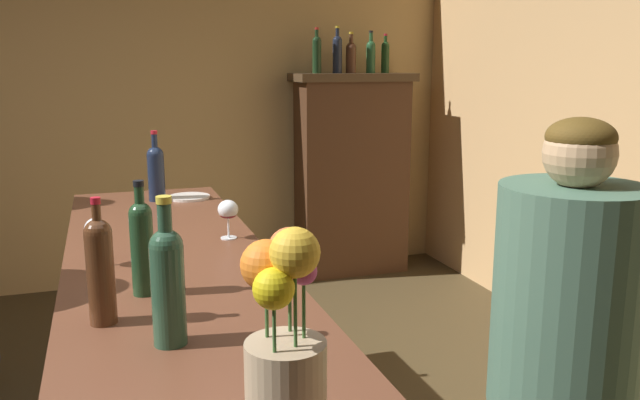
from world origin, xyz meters
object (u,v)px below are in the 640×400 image
(cheese_plate, at_px, (189,197))
(display_bottle_midright, at_px, (371,55))
(bartender, at_px, (560,390))
(flower_arrangement, at_px, (284,350))
(display_cabinet, at_px, (352,170))
(wine_bottle_merlot, at_px, (168,280))
(display_bottle_center, at_px, (351,56))
(wine_bottle_syrah, at_px, (156,171))
(wine_glass_mid, at_px, (228,211))
(wine_bottle_malbec, at_px, (100,267))
(display_bottle_midleft, at_px, (337,52))
(display_bottle_left, at_px, (317,53))
(display_bottle_right, at_px, (385,55))
(wine_bottle_pinot, at_px, (142,243))
(wine_glass_front, at_px, (96,231))

(cheese_plate, xyz_separation_m, display_bottle_midright, (1.60, 1.59, 0.69))
(bartender, bearing_deg, flower_arrangement, 11.36)
(display_cabinet, xyz_separation_m, wine_bottle_merlot, (-1.71, -3.26, 0.34))
(cheese_plate, relative_size, display_bottle_center, 0.66)
(wine_bottle_syrah, xyz_separation_m, wine_glass_mid, (0.19, -0.78, -0.04))
(wine_bottle_malbec, xyz_separation_m, display_bottle_midleft, (1.73, 3.08, 0.57))
(display_bottle_left, distance_m, display_bottle_right, 0.55)
(display_bottle_midleft, bearing_deg, display_bottle_center, -0.00)
(flower_arrangement, distance_m, display_bottle_midright, 4.15)
(display_bottle_center, bearing_deg, cheese_plate, -132.13)
(wine_bottle_pinot, distance_m, wine_bottle_syrah, 1.30)
(display_bottle_center, bearing_deg, display_bottle_left, 180.00)
(wine_bottle_malbec, relative_size, display_bottle_midright, 1.01)
(wine_bottle_syrah, bearing_deg, wine_bottle_pinot, -96.28)
(display_cabinet, distance_m, display_bottle_midleft, 0.91)
(display_bottle_right, bearing_deg, display_cabinet, 180.00)
(wine_bottle_pinot, xyz_separation_m, wine_glass_mid, (0.33, 0.51, -0.05))
(cheese_plate, xyz_separation_m, display_bottle_left, (1.17, 1.59, 0.71))
(wine_bottle_merlot, distance_m, cheese_plate, 1.69)
(wine_bottle_syrah, xyz_separation_m, flower_arrangement, (0.03, -2.13, 0.03))
(cheese_plate, xyz_separation_m, display_bottle_right, (1.72, 1.59, 0.69))
(display_bottle_left, bearing_deg, wine_bottle_merlot, -113.66)
(wine_bottle_pinot, bearing_deg, display_bottle_midleft, 60.73)
(display_cabinet, distance_m, wine_bottle_syrah, 2.29)
(wine_bottle_pinot, bearing_deg, bartender, -29.44)
(wine_bottle_syrah, distance_m, bartender, 2.05)
(wine_bottle_malbec, xyz_separation_m, wine_glass_front, (-0.01, 0.50, -0.03))
(wine_bottle_pinot, bearing_deg, wine_bottle_malbec, -120.96)
(wine_bottle_pinot, distance_m, display_bottle_midright, 3.50)
(flower_arrangement, distance_m, cheese_plate, 2.15)
(wine_glass_front, bearing_deg, display_bottle_midright, 51.95)
(flower_arrangement, relative_size, display_bottle_midright, 1.22)
(wine_bottle_pinot, height_order, wine_glass_front, wine_bottle_pinot)
(wine_bottle_syrah, height_order, wine_glass_mid, wine_bottle_syrah)
(display_cabinet, xyz_separation_m, wine_glass_mid, (-1.41, -2.38, 0.29))
(wine_bottle_malbec, xyz_separation_m, display_bottle_right, (2.12, 3.08, 0.55))
(display_cabinet, distance_m, wine_bottle_merlot, 3.70)
(display_bottle_center, relative_size, bartender, 0.20)
(display_bottle_right, bearing_deg, bartender, -106.73)
(display_bottle_right, bearing_deg, display_bottle_midright, 180.00)
(wine_bottle_pinot, height_order, display_bottle_left, display_bottle_left)
(wine_bottle_pinot, distance_m, cheese_plate, 1.34)
(flower_arrangement, xyz_separation_m, cheese_plate, (0.11, 2.14, -0.17))
(wine_bottle_syrah, xyz_separation_m, display_bottle_midright, (1.75, 1.60, 0.55))
(wine_bottle_malbec, distance_m, display_bottle_center, 3.63)
(wine_glass_mid, xyz_separation_m, display_bottle_right, (1.68, 2.38, 0.59))
(wine_glass_front, relative_size, display_bottle_left, 0.47)
(wine_bottle_merlot, distance_m, wine_bottle_syrah, 1.66)
(wine_bottle_pinot, distance_m, wine_glass_mid, 0.61)
(display_cabinet, height_order, wine_glass_front, display_cabinet)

